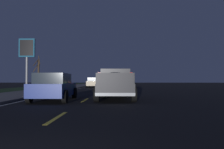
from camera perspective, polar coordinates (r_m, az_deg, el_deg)
name	(u,v)px	position (r m, az deg, el deg)	size (l,w,h in m)	color
ground	(103,89)	(29.63, -2.27, -3.61)	(144.00, 144.00, 0.00)	black
sidewalk_shoulder	(58,89)	(30.52, -13.03, -3.40)	(108.00, 4.00, 0.12)	slate
grass_verge	(20,89)	(32.14, -21.71, -3.33)	(108.00, 6.00, 0.01)	#1E3819
lane_markings	(85,88)	(31.97, -6.60, -3.43)	(108.00, 3.54, 0.01)	yellow
pickup_truck	(115,83)	(14.27, 0.83, -2.12)	(5.43, 2.30, 1.87)	#232328
sedan_blue	(54,87)	(13.52, -14.04, -2.95)	(4.44, 2.10, 1.54)	navy
sedan_tan	(94,82)	(36.88, -4.54, -1.94)	(4.41, 2.04, 1.54)	#9E845B
sedan_red	(116,82)	(42.79, 1.10, -1.86)	(4.44, 2.08, 1.54)	maroon
sedan_green	(117,84)	(24.14, 1.17, -2.26)	(4.45, 2.10, 1.54)	#14592D
gas_price_sign	(27,52)	(29.50, -20.18, 5.27)	(0.27, 1.90, 6.09)	#99999E
bare_tree_far	(38,73)	(36.38, -17.64, 0.43)	(1.45, 1.26, 4.83)	#423323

